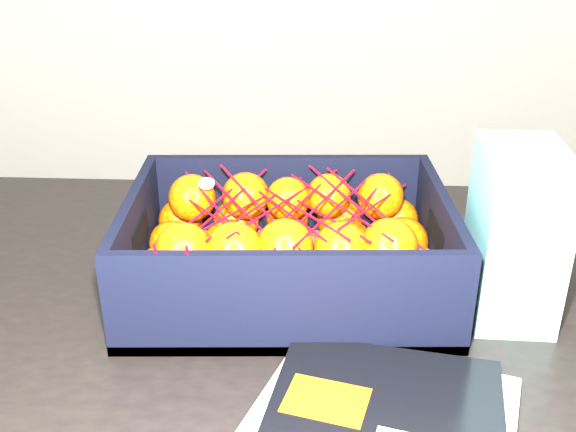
{
  "coord_description": "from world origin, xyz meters",
  "views": [
    {
      "loc": [
        -0.28,
        -0.77,
        1.18
      ],
      "look_at": [
        -0.28,
        -0.08,
        0.86
      ],
      "focal_mm": 41.9,
      "sensor_mm": 36.0,
      "label": 1
    }
  ],
  "objects": [
    {
      "name": "table",
      "position": [
        -0.24,
        -0.12,
        0.65
      ],
      "size": [
        1.24,
        0.86,
        0.75
      ],
      "color": "black",
      "rests_on": "ground"
    },
    {
      "name": "produce_crate",
      "position": [
        -0.28,
        -0.05,
        0.79
      ],
      "size": [
        0.38,
        0.28,
        0.12
      ],
      "color": "#8C5E40",
      "rests_on": "table"
    },
    {
      "name": "clementine_heap",
      "position": [
        -0.28,
        -0.05,
        0.81
      ],
      "size": [
        0.36,
        0.26,
        0.11
      ],
      "color": "#DA5404",
      "rests_on": "produce_crate"
    },
    {
      "name": "mesh_net",
      "position": [
        -0.29,
        -0.06,
        0.86
      ],
      "size": [
        0.31,
        0.25,
        0.09
      ],
      "color": "red",
      "rests_on": "clementine_heap"
    },
    {
      "name": "retail_carton",
      "position": [
        -0.03,
        -0.1,
        0.85
      ],
      "size": [
        0.1,
        0.14,
        0.2
      ],
      "primitive_type": "cube",
      "rotation": [
        0.0,
        0.0,
        -0.09
      ],
      "color": "white",
      "rests_on": "table"
    }
  ]
}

